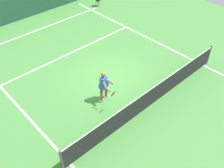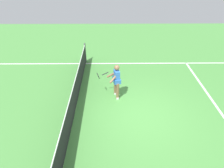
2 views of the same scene
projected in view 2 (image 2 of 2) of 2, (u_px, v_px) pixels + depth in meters
name	position (u px, v px, depth m)	size (l,w,h in m)	color
ground_plane	(142.00, 115.00, 7.74)	(24.25, 24.25, 0.00)	#4C9342
service_line_marking	(222.00, 115.00, 7.77)	(8.77, 0.10, 0.01)	white
sideline_right_marking	(132.00, 63.00, 11.40)	(0.10, 16.66, 0.01)	white
court_net	(73.00, 105.00, 7.43)	(9.45, 0.08, 1.11)	#4C4C51
tennis_player	(116.00, 80.00, 8.32)	(0.68, 1.06, 1.55)	#8C6647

